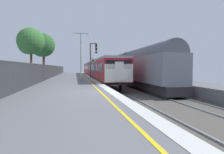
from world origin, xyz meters
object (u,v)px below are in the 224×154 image
at_px(signal_gantry, 92,56).
at_px(speed_limit_sign, 93,66).
at_px(freight_train_adjacent_track, 130,67).
at_px(commuter_train_at_platform, 96,69).
at_px(background_tree_right, 30,42).
at_px(background_tree_left, 45,46).
at_px(platform_lamp_mid, 81,52).
at_px(background_tree_centre, 43,46).

relative_size(signal_gantry, speed_limit_sign, 1.93).
relative_size(freight_train_adjacent_track, speed_limit_sign, 10.25).
bearing_deg(commuter_train_at_platform, background_tree_right, -143.12).
relative_size(background_tree_left, background_tree_right, 1.17).
distance_m(signal_gantry, background_tree_right, 9.04).
relative_size(commuter_train_at_platform, speed_limit_sign, 14.99).
height_order(freight_train_adjacent_track, platform_lamp_mid, platform_lamp_mid).
height_order(speed_limit_sign, background_tree_right, background_tree_right).
distance_m(commuter_train_at_platform, background_tree_centre, 11.38).
bearing_deg(platform_lamp_mid, signal_gantry, 72.07).
bearing_deg(signal_gantry, background_tree_centre, 127.74).
relative_size(speed_limit_sign, background_tree_right, 0.37).
distance_m(signal_gantry, speed_limit_sign, 5.13).
relative_size(commuter_train_at_platform, signal_gantry, 7.76).
bearing_deg(speed_limit_sign, background_tree_left, 112.17).
bearing_deg(commuter_train_at_platform, platform_lamp_mid, -102.98).
bearing_deg(commuter_train_at_platform, signal_gantry, -99.67).
relative_size(background_tree_centre, background_tree_right, 1.13).
bearing_deg(background_tree_centre, platform_lamp_mid, -67.79).
bearing_deg(background_tree_right, background_tree_left, 90.91).
height_order(commuter_train_at_platform, speed_limit_sign, commuter_train_at_platform).
xyz_separation_m(speed_limit_sign, background_tree_centre, (-8.31, 16.10, 4.05)).
xyz_separation_m(speed_limit_sign, platform_lamp_mid, (-1.44, -0.71, 1.60)).
xyz_separation_m(commuter_train_at_platform, background_tree_left, (-10.49, 7.63, 5.13)).
bearing_deg(freight_train_adjacent_track, commuter_train_at_platform, 112.22).
xyz_separation_m(commuter_train_at_platform, speed_limit_sign, (-1.85, -13.57, 0.43)).
height_order(signal_gantry, background_tree_centre, background_tree_centre).
height_order(freight_train_adjacent_track, speed_limit_sign, freight_train_adjacent_track).
bearing_deg(platform_lamp_mid, background_tree_left, 108.18).
distance_m(freight_train_adjacent_track, platform_lamp_mid, 8.71).
xyz_separation_m(background_tree_left, background_tree_centre, (0.33, -5.10, -0.65)).
height_order(platform_lamp_mid, background_tree_centre, background_tree_centre).
distance_m(commuter_train_at_platform, background_tree_right, 13.38).
distance_m(commuter_train_at_platform, freight_train_adjacent_track, 10.60).
bearing_deg(platform_lamp_mid, speed_limit_sign, 26.04).
relative_size(commuter_train_at_platform, platform_lamp_mid, 7.13).
bearing_deg(background_tree_left, platform_lamp_mid, -71.82).
distance_m(signal_gantry, background_tree_centre, 14.40).
bearing_deg(background_tree_left, freight_train_adjacent_track, -50.27).
relative_size(signal_gantry, background_tree_right, 0.71).
bearing_deg(freight_train_adjacent_track, background_tree_left, 129.73).
height_order(freight_train_adjacent_track, signal_gantry, signal_gantry).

